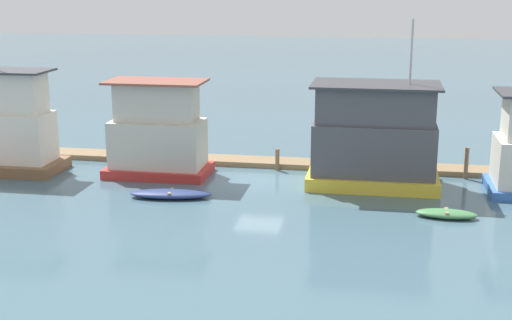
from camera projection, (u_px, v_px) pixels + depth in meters
The scene contains 9 objects.
ground_plane at pixel (259, 181), 38.61m from camera, with size 200.00×200.00×0.00m, color #426070.
dock_walkway at pixel (269, 162), 41.86m from camera, with size 42.40×1.79×0.30m, color #846B4C.
houseboat_brown at pixel (11, 128), 39.95m from camera, with size 5.49×3.34×8.61m.
houseboat_red at pixel (158, 134), 39.21m from camera, with size 5.64×3.26×5.28m.
houseboat_yellow at pixel (374, 138), 37.19m from camera, with size 6.79×4.03×8.70m.
dinghy_navy at pixel (171, 194), 35.50m from camera, with size 4.23×1.82×0.41m.
dinghy_green at pixel (446, 214), 32.54m from camera, with size 2.80×1.16×0.38m.
mooring_post_far_right at pixel (277, 160), 40.54m from camera, with size 0.23×0.23×1.25m, color brown.
mooring_post_far_left at pixel (466, 163), 38.73m from camera, with size 0.23×0.23×1.76m, color brown.
Camera 1 is at (6.27, -36.62, 10.57)m, focal length 50.00 mm.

